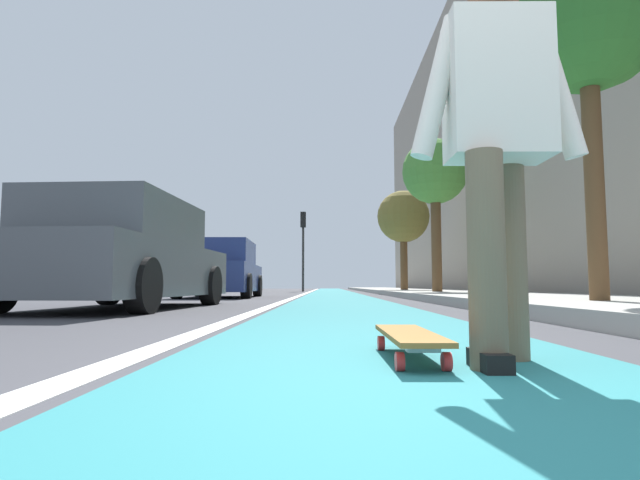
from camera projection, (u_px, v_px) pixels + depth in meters
name	position (u px, v px, depth m)	size (l,w,h in m)	color
ground_plane	(339.00, 300.00, 11.03)	(80.00, 80.00, 0.00)	#38383D
bike_lane_paint	(333.00, 292.00, 24.97)	(56.00, 1.90, 0.00)	#237075
lane_stripe_white	(306.00, 293.00, 21.00)	(52.00, 0.16, 0.01)	silver
sidewalk_curb	(420.00, 292.00, 18.96)	(52.00, 3.20, 0.15)	#9E9B93
building_facade	(465.00, 141.00, 23.49)	(40.00, 1.20, 13.68)	gray
skateboard	(409.00, 337.00, 2.19)	(0.84, 0.21, 0.11)	red
skater_person	(497.00, 131.00, 2.11)	(0.46, 0.72, 1.64)	brown
parked_car_near	(122.00, 257.00, 7.04)	(4.44, 2.07, 1.47)	#4C5156
parked_car_mid	(221.00, 271.00, 13.52)	(4.12, 1.96, 1.46)	navy
traffic_light	(303.00, 236.00, 26.86)	(0.33, 0.28, 4.12)	#2D2D2D
street_tree_near	(586.00, 13.00, 6.00)	(1.90, 1.90, 4.45)	brown
street_tree_mid	(435.00, 174.00, 14.43)	(1.81, 1.81, 4.38)	brown
street_tree_far	(403.00, 218.00, 20.44)	(2.05, 2.05, 4.04)	brown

